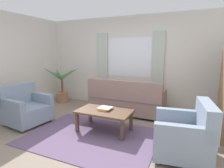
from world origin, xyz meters
The scene contains 10 objects.
ground_plane centered at (0.00, 0.00, 0.00)m, with size 6.24×6.24×0.00m, color gray.
wall_back centered at (0.00, 2.26, 1.30)m, with size 5.32×0.12×2.60m, color silver.
window_with_curtains centered at (0.00, 2.18, 1.45)m, with size 1.98×0.07×1.40m.
area_rug centered at (0.00, 0.00, 0.01)m, with size 2.45×1.76×0.01m, color #604C6B.
couch centered at (0.17, 1.53, 0.37)m, with size 1.90×0.82×0.92m.
armchair_left centered at (-1.70, 0.00, 0.35)m, with size 0.92×0.93×0.88m.
armchair_right centered at (1.67, 0.04, 0.35)m, with size 0.93×0.95×0.88m.
coffee_table centered at (0.12, 0.35, 0.38)m, with size 1.10×0.64×0.44m.
book_stack_on_table centered at (0.10, 0.40, 0.47)m, with size 0.27×0.29×0.05m.
potted_plant centered at (-2.08, 1.74, 0.47)m, with size 1.09×0.92×1.18m.
Camera 1 is at (1.70, -2.83, 1.62)m, focal length 29.33 mm.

